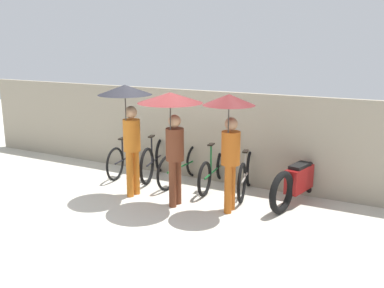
# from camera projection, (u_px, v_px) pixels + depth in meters

# --- Properties ---
(ground_plane) EXTENTS (30.00, 30.00, 0.00)m
(ground_plane) POSITION_uv_depth(u_px,v_px,m) (138.00, 208.00, 7.58)
(ground_plane) COLOR beige
(back_wall) EXTENTS (11.85, 0.12, 1.90)m
(back_wall) POSITION_uv_depth(u_px,v_px,m) (193.00, 134.00, 9.16)
(back_wall) COLOR gray
(back_wall) RESTS_ON ground
(parked_bicycle_0) EXTENTS (0.46, 1.75, 1.03)m
(parked_bicycle_0) POSITION_uv_depth(u_px,v_px,m) (127.00, 157.00, 9.52)
(parked_bicycle_0) COLOR black
(parked_bicycle_0) RESTS_ON ground
(parked_bicycle_1) EXTENTS (0.57, 1.70, 1.05)m
(parked_bicycle_1) POSITION_uv_depth(u_px,v_px,m) (155.00, 159.00, 9.23)
(parked_bicycle_1) COLOR black
(parked_bicycle_1) RESTS_ON ground
(parked_bicycle_2) EXTENTS (0.44, 1.81, 0.99)m
(parked_bicycle_2) POSITION_uv_depth(u_px,v_px,m) (182.00, 165.00, 8.88)
(parked_bicycle_2) COLOR black
(parked_bicycle_2) RESTS_ON ground
(parked_bicycle_3) EXTENTS (0.44, 1.77, 1.05)m
(parked_bicycle_3) POSITION_uv_depth(u_px,v_px,m) (214.00, 170.00, 8.61)
(parked_bicycle_3) COLOR black
(parked_bicycle_3) RESTS_ON ground
(parked_bicycle_4) EXTENTS (0.52, 1.70, 1.03)m
(parked_bicycle_4) POSITION_uv_depth(u_px,v_px,m) (246.00, 174.00, 8.24)
(parked_bicycle_4) COLOR black
(parked_bicycle_4) RESTS_ON ground
(pedestrian_leading) EXTENTS (0.98, 0.98, 2.13)m
(pedestrian_leading) POSITION_uv_depth(u_px,v_px,m) (128.00, 111.00, 7.78)
(pedestrian_leading) COLOR #C66B1E
(pedestrian_leading) RESTS_ON ground
(pedestrian_center) EXTENTS (1.10, 1.10, 2.05)m
(pedestrian_center) POSITION_uv_depth(u_px,v_px,m) (172.00, 115.00, 7.26)
(pedestrian_center) COLOR brown
(pedestrian_center) RESTS_ON ground
(pedestrian_trailing) EXTENTS (0.86, 0.86, 2.06)m
(pedestrian_trailing) POSITION_uv_depth(u_px,v_px,m) (230.00, 125.00, 7.02)
(pedestrian_trailing) COLOR #B25619
(pedestrian_trailing) RESTS_ON ground
(motorcycle) EXTENTS (0.69, 2.02, 0.94)m
(motorcycle) POSITION_uv_depth(u_px,v_px,m) (299.00, 181.00, 7.75)
(motorcycle) COLOR black
(motorcycle) RESTS_ON ground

